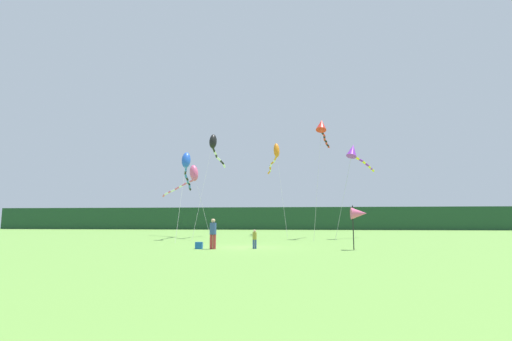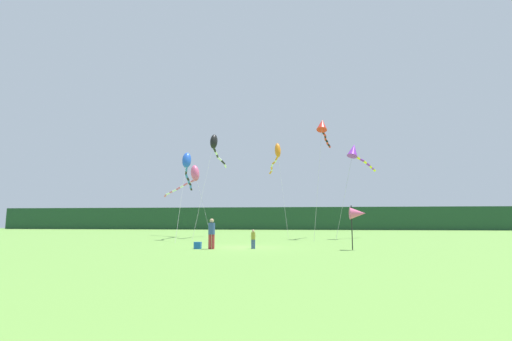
{
  "view_description": "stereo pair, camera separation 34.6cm",
  "coord_description": "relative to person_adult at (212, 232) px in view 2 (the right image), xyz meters",
  "views": [
    {
      "loc": [
        3.16,
        -23.46,
        1.69
      ],
      "look_at": [
        0.0,
        6.0,
        5.68
      ],
      "focal_mm": 25.99,
      "sensor_mm": 36.0,
      "label": 1
    },
    {
      "loc": [
        3.5,
        -23.43,
        1.69
      ],
      "look_at": [
        0.0,
        6.0,
        5.68
      ],
      "focal_mm": 25.99,
      "sensor_mm": 36.0,
      "label": 2
    }
  ],
  "objects": [
    {
      "name": "distant_treeline",
      "position": [
        1.76,
        46.59,
        1.02
      ],
      "size": [
        108.0,
        2.89,
        4.03
      ],
      "primitive_type": "cube",
      "color": "#1E4228",
      "rests_on": "ground"
    },
    {
      "name": "ground_plane",
      "position": [
        1.76,
        1.59,
        -1.0
      ],
      "size": [
        120.0,
        120.0,
        0.0
      ],
      "primitive_type": "plane",
      "color": "#6B9E42"
    },
    {
      "name": "person_adult",
      "position": [
        0.0,
        0.0,
        0.0
      ],
      "size": [
        0.39,
        0.39,
        1.79
      ],
      "color": "#B23338",
      "rests_on": "ground"
    },
    {
      "name": "kite_blue",
      "position": [
        -4.96,
        10.64,
        5.74
      ],
      "size": [
        2.0,
        10.24,
        7.9
      ],
      "color": "#B2B2B2",
      "rests_on": "ground"
    },
    {
      "name": "kite_red",
      "position": [
        7.5,
        12.99,
        9.5
      ],
      "size": [
        2.22,
        7.99,
        11.35
      ],
      "color": "#B2B2B2",
      "rests_on": "ground"
    },
    {
      "name": "banner_flag_pole",
      "position": [
        8.56,
        0.34,
        1.07
      ],
      "size": [
        0.9,
        0.7,
        2.55
      ],
      "color": "black",
      "rests_on": "ground"
    },
    {
      "name": "kite_orange",
      "position": [
        2.68,
        20.12,
        8.3
      ],
      "size": [
        2.72,
        10.35,
        10.55
      ],
      "color": "#B2B2B2",
      "rests_on": "ground"
    },
    {
      "name": "kite_black",
      "position": [
        -3.13,
        13.82,
        8.19
      ],
      "size": [
        0.96,
        10.46,
        10.28
      ],
      "color": "#B2B2B2",
      "rests_on": "ground"
    },
    {
      "name": "kite_purple",
      "position": [
        10.49,
        13.48,
        7.08
      ],
      "size": [
        4.78,
        6.09,
        8.98
      ],
      "color": "#B2B2B2",
      "rests_on": "ground"
    },
    {
      "name": "cooler_box",
      "position": [
        -0.85,
        0.07,
        -0.8
      ],
      "size": [
        0.41,
        0.31,
        0.41
      ],
      "primitive_type": "cube",
      "color": "#1959B2",
      "rests_on": "ground"
    },
    {
      "name": "kite_rainbow",
      "position": [
        -6.05,
        16.12,
        5.41
      ],
      "size": [
        7.25,
        6.33,
        7.61
      ],
      "color": "#B2B2B2",
      "rests_on": "ground"
    },
    {
      "name": "person_child",
      "position": [
        2.43,
        0.53,
        -0.36
      ],
      "size": [
        0.25,
        0.25,
        1.14
      ],
      "color": "#334C8C",
      "rests_on": "ground"
    }
  ]
}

